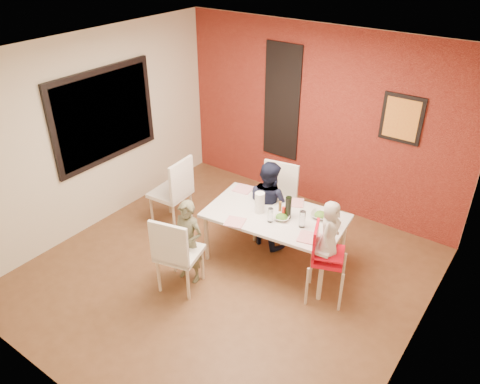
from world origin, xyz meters
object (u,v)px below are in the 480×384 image
Objects in this scene: dining_table at (275,219)px; high_chair at (324,256)px; child_near at (188,242)px; chair_near at (175,251)px; chair_far at (277,197)px; wine_bottle at (288,207)px; toddler at (330,231)px; chair_left at (175,189)px; paper_towel_roll at (260,203)px; child_far at (268,204)px.

high_chair is at bearing -16.71° from dining_table.
chair_near is at bearing -92.27° from child_near.
chair_far is (-0.31, 0.55, -0.06)m from dining_table.
high_chair is at bearing -22.85° from wine_bottle.
toddler is (1.48, 0.68, 0.39)m from child_near.
chair_far is 1.00× the size of chair_left.
chair_near is 1.70m from high_chair.
dining_table is 6.61× the size of paper_towel_roll.
chair_near is 3.75× the size of paper_towel_roll.
chair_far is 0.74m from wine_bottle.
toddler is (2.41, -0.11, 0.34)m from chair_left.
chair_left is at bearing -175.73° from dining_table.
chair_far is 1.44m from chair_left.
chair_far is 3.63× the size of wine_bottle.
chair_left is (-1.58, -0.12, -0.05)m from dining_table.
child_near is (-1.46, -0.66, -0.04)m from high_chair.
high_chair is (2.39, -0.12, -0.01)m from chair_left.
toddler reaches higher than chair_far.
paper_towel_roll is (1.39, 0.05, 0.25)m from chair_left.
child_far is 4.52× the size of paper_towel_roll.
toddler is (1.12, -0.52, 0.32)m from child_far.
child_near is at bearing 109.58° from toddler.
chair_far is 0.97× the size of child_near.
chair_near is at bearing -118.80° from dining_table.
dining_table is 1.85× the size of high_chair.
wine_bottle is (-0.67, 0.26, -0.08)m from toddler.
chair_near is 1.43× the size of toddler.
chair_left is at bearing -61.69° from chair_near.
chair_far is 1.37m from high_chair.
chair_far is at bearing 50.94° from toddler.
wine_bottle is (0.45, -0.26, 0.24)m from child_far.
child_near reaches higher than high_chair.
high_chair is at bearing 82.57° from chair_left.
dining_table is at bearing -168.05° from wine_bottle.
paper_towel_roll is (0.11, -0.61, 0.26)m from chair_far.
chair_far reaches higher than wine_bottle.
child_far is 1.72× the size of toddler.
chair_left is at bearing 27.06° from child_far.
paper_towel_roll is at bearing -164.65° from wine_bottle.
toddler reaches higher than paper_towel_roll.
chair_near is at bearing -111.80° from paper_towel_roll.
chair_left is 1.41m from paper_towel_roll.
child_far reaches higher than chair_near.
child_far is at bearing 103.19° from chair_left.
wine_bottle is (0.79, 1.18, 0.28)m from chair_near.
paper_towel_roll is (0.43, 1.09, 0.28)m from chair_near.
chair_near is 0.96× the size of chair_left.
child_near is at bearing -118.62° from paper_towel_roll.
dining_table is 0.90m from toddler.
chair_near is 1.40m from chair_left.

